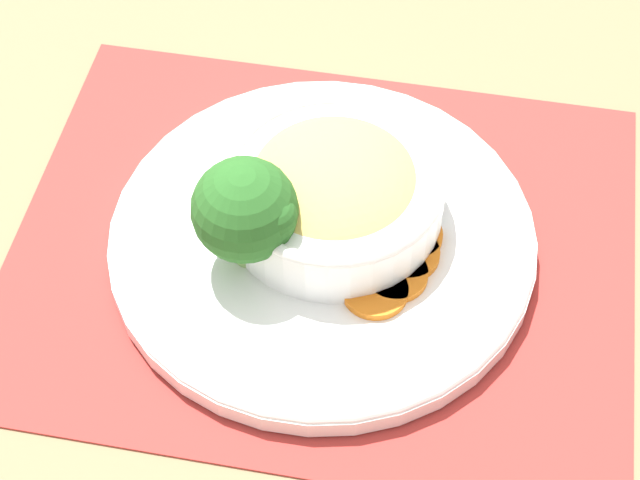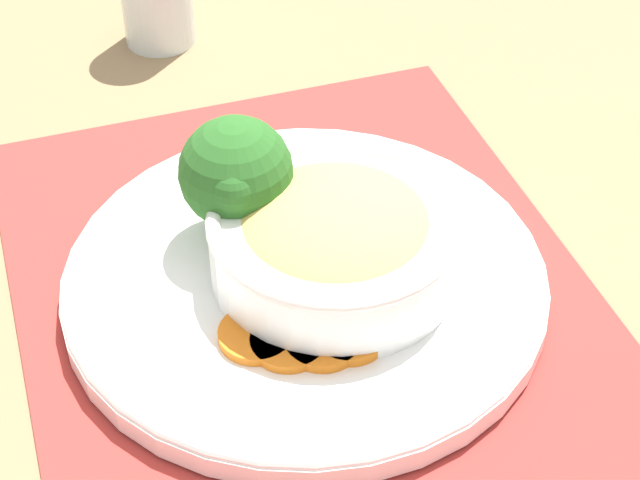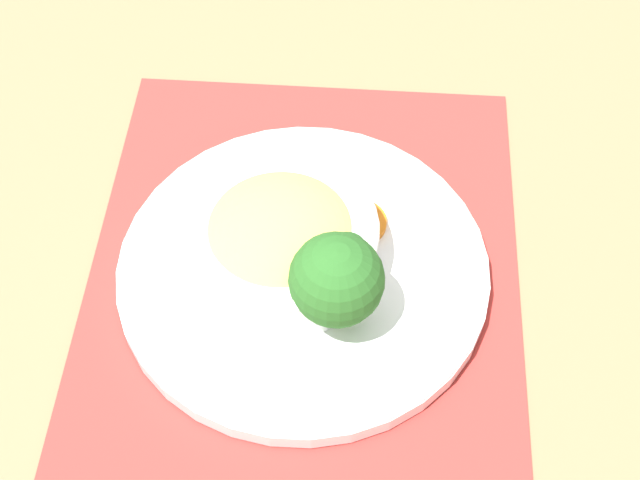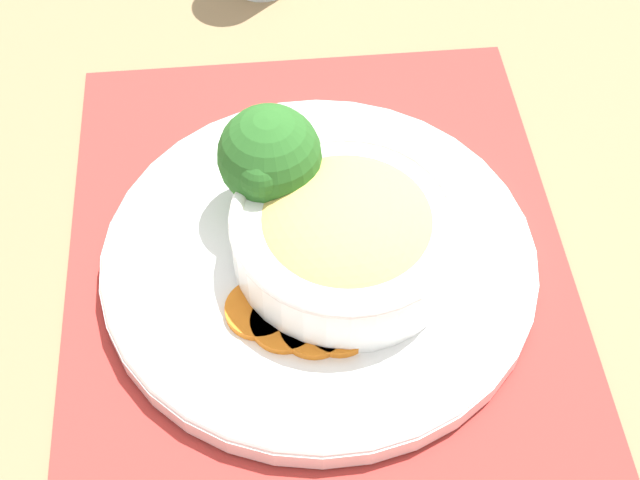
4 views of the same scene
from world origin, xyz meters
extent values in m
plane|color=#8C704C|center=(0.00, 0.00, 0.00)|extent=(4.00, 4.00, 0.00)
cube|color=#B2332D|center=(0.00, 0.00, 0.00)|extent=(0.51, 0.42, 0.00)
cylinder|color=white|center=(0.00, 0.00, 0.01)|extent=(0.32, 0.32, 0.02)
torus|color=white|center=(0.00, 0.00, 0.02)|extent=(0.32, 0.32, 0.01)
cylinder|color=white|center=(-0.01, -0.02, 0.04)|extent=(0.16, 0.16, 0.05)
torus|color=white|center=(-0.01, -0.02, 0.07)|extent=(0.16, 0.16, 0.01)
ellipsoid|color=#E0B75B|center=(-0.01, -0.02, 0.05)|extent=(0.13, 0.13, 0.05)
cylinder|color=#84AD5B|center=(0.05, 0.02, 0.03)|extent=(0.02, 0.02, 0.03)
sphere|color=#286023|center=(0.05, 0.02, 0.07)|extent=(0.08, 0.08, 0.08)
sphere|color=#286023|center=(0.03, 0.03, 0.08)|extent=(0.03, 0.03, 0.03)
sphere|color=#286023|center=(0.07, 0.02, 0.08)|extent=(0.03, 0.03, 0.03)
cylinder|color=orange|center=(-0.04, 0.05, 0.02)|extent=(0.05, 0.05, 0.01)
cylinder|color=orange|center=(-0.05, 0.04, 0.02)|extent=(0.05, 0.05, 0.01)
cylinder|color=orange|center=(-0.06, 0.02, 0.02)|extent=(0.05, 0.05, 0.01)
cylinder|color=orange|center=(-0.07, 0.00, 0.02)|extent=(0.05, 0.05, 0.01)
camera|label=1|loc=(-0.03, 0.48, 0.65)|focal=60.00mm
camera|label=2|loc=(-0.47, 0.21, 0.50)|focal=60.00mm
camera|label=3|loc=(0.43, -0.01, 0.65)|focal=50.00mm
camera|label=4|loc=(-0.38, 0.08, 0.54)|focal=50.00mm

